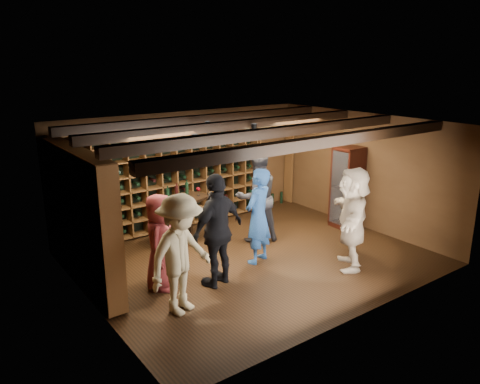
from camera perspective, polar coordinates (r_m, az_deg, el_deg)
ground at (r=8.80m, az=1.66°, el=-8.09°), size 6.00×6.00×0.00m
room_shell at (r=8.16m, az=1.57°, el=7.74°), size 6.00×6.00×6.00m
wine_rack_back at (r=10.03m, az=-8.87°, el=1.72°), size 4.65×0.30×2.20m
wine_rack_left at (r=7.86m, az=-18.74°, el=-2.99°), size 0.30×2.65×2.20m
crate_shelf at (r=11.53m, az=4.15°, el=5.87°), size 1.20×0.32×2.07m
display_cabinet at (r=10.43m, az=12.89°, el=0.39°), size 0.55×0.50×1.75m
man_blue_shirt at (r=8.37m, az=2.22°, el=-2.96°), size 0.75×0.62×1.75m
man_grey_suit at (r=9.35m, az=2.08°, el=-0.62°), size 1.04×0.90×1.84m
guest_red_floral at (r=7.55m, az=-9.70°, el=-6.02°), size 0.89×0.91×1.58m
guest_woman_black at (r=7.51m, az=-2.73°, el=-4.70°), size 1.18×0.72×1.88m
guest_khaki at (r=6.77m, az=-7.26°, el=-7.60°), size 1.31×1.00×1.79m
guest_beige at (r=8.38m, az=13.53°, el=-3.11°), size 1.55×1.60×1.82m
tasting_table at (r=9.29m, az=-7.23°, el=-1.59°), size 1.35×0.98×1.20m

